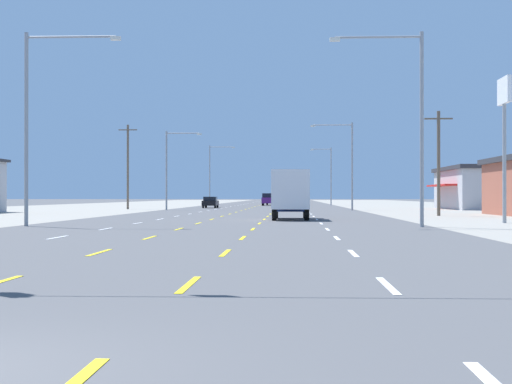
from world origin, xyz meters
TOP-DOWN VIEW (x-y plane):
  - ground_plane at (0.00, 66.00)m, footprint 572.00×572.00m
  - lane_markings at (0.00, 104.50)m, footprint 10.64×227.60m
  - signal_span_wire at (-0.24, 7.78)m, footprint 24.80×0.52m
  - box_truck_inner_right_nearest at (3.51, 44.40)m, footprint 2.40×7.20m
  - sedan_inner_right_near at (3.64, 88.29)m, footprint 1.80×4.50m
  - sedan_far_left_mid at (-6.94, 92.45)m, footprint 1.80×4.50m
  - suv_center_turn_midfar at (-0.19, 117.03)m, footprint 1.98×4.90m
  - sedan_center_turn_far at (0.07, 127.15)m, footprint 1.80×4.50m
  - suv_inner_right_farther at (3.52, 128.18)m, footprint 1.98×4.90m
  - storefront_right_row_2 at (28.18, 85.42)m, footprint 14.04×17.07m
  - pole_sign_right_row_1 at (15.89, 38.44)m, footprint 0.24×2.20m
  - streetlight_left_row_0 at (-9.60, 32.52)m, footprint 5.03×0.26m
  - streetlight_right_row_0 at (9.64, 32.52)m, footprint 4.74×0.26m
  - streetlight_left_row_1 at (-9.72, 76.98)m, footprint 3.98×0.26m
  - streetlight_right_row_1 at (9.65, 76.98)m, footprint 4.61×0.26m
  - streetlight_left_row_2 at (-9.72, 121.44)m, footprint 4.30×0.26m
  - streetlight_right_row_2 at (9.82, 121.44)m, footprint 3.55×0.26m
  - utility_pole_right_row_1 at (15.12, 54.23)m, footprint 2.20×0.26m
  - utility_pole_left_row_2 at (-15.69, 82.81)m, footprint 2.20×0.26m

SIDE VIEW (x-z plane):
  - ground_plane at x=0.00m, z-range 0.00..0.00m
  - lane_markings at x=0.00m, z-range 0.00..0.01m
  - sedan_inner_right_near at x=3.64m, z-range 0.03..1.49m
  - sedan_far_left_mid at x=-6.94m, z-range 0.03..1.49m
  - sedan_center_turn_far at x=0.07m, z-range 0.03..1.49m
  - suv_center_turn_midfar at x=-0.19m, z-range 0.04..2.02m
  - suv_inner_right_farther at x=3.52m, z-range 0.04..2.02m
  - box_truck_inner_right_nearest at x=3.51m, z-range 0.22..3.45m
  - storefront_right_row_2 at x=28.18m, z-range 0.02..5.04m
  - utility_pole_right_row_1 at x=15.12m, z-range 0.19..8.43m
  - signal_span_wire at x=-0.24m, z-range 0.59..9.22m
  - streetlight_left_row_1 at x=-9.72m, z-range 0.73..9.43m
  - utility_pole_left_row_2 at x=-15.69m, z-range 0.20..10.14m
  - streetlight_right_row_2 at x=9.82m, z-range 0.70..10.31m
  - streetlight_right_row_1 at x=9.65m, z-range 0.82..10.36m
  - streetlight_right_row_0 at x=9.64m, z-range 0.84..10.72m
  - streetlight_left_row_2 at x=-9.72m, z-range 0.80..10.82m
  - streetlight_left_row_0 at x=-9.60m, z-range 0.88..10.92m
  - pole_sign_right_row_1 at x=15.89m, z-range 2.22..10.66m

